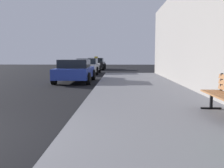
# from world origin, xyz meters

# --- Properties ---
(sidewalk) EXTENTS (4.00, 32.00, 0.15)m
(sidewalk) POSITION_xyz_m (4.00, 0.00, 0.07)
(sidewalk) COLOR slate
(sidewalk) RESTS_ON ground_plane
(car_blue) EXTENTS (1.99, 4.01, 1.27)m
(car_blue) POSITION_xyz_m (0.58, 10.26, 0.64)
(car_blue) COLOR #233899
(car_blue) RESTS_ON ground_plane
(car_white) EXTENTS (1.92, 4.46, 1.27)m
(car_white) POSITION_xyz_m (0.47, 17.03, 0.65)
(car_white) COLOR white
(car_white) RESTS_ON ground_plane
(car_black) EXTENTS (1.95, 4.37, 1.43)m
(car_black) POSITION_xyz_m (0.56, 23.76, 0.65)
(car_black) COLOR black
(car_black) RESTS_ON ground_plane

